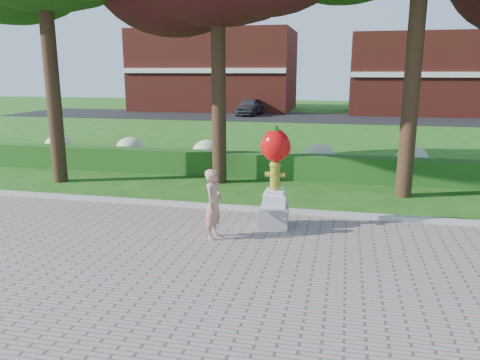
# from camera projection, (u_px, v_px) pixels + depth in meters

# --- Properties ---
(ground) EXTENTS (100.00, 100.00, 0.00)m
(ground) POSITION_uv_depth(u_px,v_px,m) (239.00, 260.00, 8.73)
(ground) COLOR #185214
(ground) RESTS_ON ground
(curb) EXTENTS (40.00, 0.18, 0.15)m
(curb) POSITION_uv_depth(u_px,v_px,m) (266.00, 210.00, 11.56)
(curb) COLOR #ADADA5
(curb) RESTS_ON ground
(lawn_hedge) EXTENTS (24.00, 0.70, 0.80)m
(lawn_hedge) POSITION_uv_depth(u_px,v_px,m) (286.00, 166.00, 15.29)
(lawn_hedge) COLOR #174C15
(lawn_hedge) RESTS_ON ground
(hydrangea_row) EXTENTS (20.10, 1.10, 0.99)m
(hydrangea_row) POSITION_uv_depth(u_px,v_px,m) (307.00, 157.00, 16.08)
(hydrangea_row) COLOR beige
(hydrangea_row) RESTS_ON ground
(street) EXTENTS (50.00, 8.00, 0.02)m
(street) POSITION_uv_depth(u_px,v_px,m) (321.00, 118.00, 35.33)
(street) COLOR black
(street) RESTS_ON ground
(building_left) EXTENTS (14.00, 8.00, 7.00)m
(building_left) POSITION_uv_depth(u_px,v_px,m) (215.00, 71.00, 42.39)
(building_left) COLOR maroon
(building_left) RESTS_ON ground
(building_right) EXTENTS (12.00, 8.00, 6.40)m
(building_right) POSITION_uv_depth(u_px,v_px,m) (425.00, 74.00, 38.58)
(building_right) COLOR maroon
(building_right) RESTS_ON ground
(hydrant_sculpture) EXTENTS (0.66, 0.66, 2.25)m
(hydrant_sculpture) POSITION_uv_depth(u_px,v_px,m) (275.00, 175.00, 10.18)
(hydrant_sculpture) COLOR gray
(hydrant_sculpture) RESTS_ON walkway
(woman) EXTENTS (0.41, 0.57, 1.46)m
(woman) POSITION_uv_depth(u_px,v_px,m) (214.00, 204.00, 9.61)
(woman) COLOR tan
(woman) RESTS_ON walkway
(parked_car) EXTENTS (2.01, 4.14, 1.36)m
(parked_car) POSITION_uv_depth(u_px,v_px,m) (250.00, 106.00, 37.33)
(parked_car) COLOR #393A40
(parked_car) RESTS_ON street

